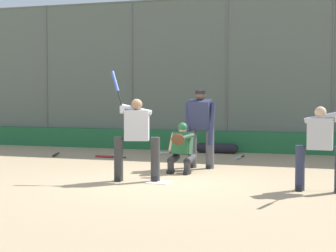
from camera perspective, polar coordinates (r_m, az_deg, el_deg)
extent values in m
plane|color=tan|center=(11.01, -0.91, -5.76)|extent=(160.00, 160.00, 0.00)
cube|color=white|center=(11.01, -0.91, -5.73)|extent=(0.43, 0.43, 0.01)
cylinder|color=#515651|center=(16.55, 16.41, 5.20)|extent=(0.08, 0.08, 4.65)
cylinder|color=#515651|center=(16.91, 6.00, 5.27)|extent=(0.08, 0.08, 4.65)
cylinder|color=#515651|center=(17.80, -3.67, 5.18)|extent=(0.08, 0.08, 4.65)
cylinder|color=#515651|center=(19.14, -12.21, 4.98)|extent=(0.08, 0.08, 4.65)
cube|color=#515B51|center=(16.91, 6.00, 5.27)|extent=(18.27, 0.01, 4.65)
cube|color=#236638|center=(16.86, 5.89, -1.58)|extent=(17.91, 0.18, 0.61)
cube|color=slate|center=(19.83, 0.39, -1.56)|extent=(12.79, 2.50, 0.12)
cube|color=slate|center=(19.03, -0.36, -1.28)|extent=(12.79, 0.55, 0.44)
cube|color=#B7BABC|center=(19.01, -0.36, -0.50)|extent=(12.79, 0.24, 0.08)
cube|color=slate|center=(19.54, 0.14, -0.69)|extent=(12.79, 0.55, 0.76)
cube|color=#B7BABC|center=(19.52, 0.14, 0.54)|extent=(12.79, 0.24, 0.08)
cube|color=slate|center=(20.06, 0.63, -0.13)|extent=(12.79, 0.55, 1.08)
cube|color=#B7BABC|center=(20.03, 0.63, 1.52)|extent=(12.79, 0.24, 0.08)
cube|color=slate|center=(20.57, 1.09, 0.40)|extent=(12.79, 0.55, 1.40)
cube|color=#B7BABC|center=(20.55, 1.09, 2.46)|extent=(12.79, 0.24, 0.08)
cylinder|color=#333333|center=(11.11, -1.30, -3.40)|extent=(0.18, 0.18, 0.88)
cube|color=black|center=(11.16, -1.30, -5.43)|extent=(0.18, 0.30, 0.08)
cylinder|color=#333333|center=(11.19, -5.04, -3.36)|extent=(0.18, 0.18, 0.88)
cube|color=black|center=(11.24, -5.03, -5.38)|extent=(0.18, 0.30, 0.08)
cube|color=#B7B7BC|center=(11.08, -3.19, 0.06)|extent=(0.53, 0.39, 0.60)
sphere|color=#936B4C|center=(11.07, -3.20, 2.20)|extent=(0.22, 0.22, 0.22)
cylinder|color=#B7B7BC|center=(11.10, -3.20, 1.67)|extent=(0.62, 0.21, 0.23)
cylinder|color=#B7B7BC|center=(11.13, -4.68, 1.67)|extent=(0.15, 0.18, 0.17)
sphere|color=black|center=(11.16, -4.69, 2.00)|extent=(0.04, 0.04, 0.04)
cylinder|color=black|center=(11.24, -4.90, 2.76)|extent=(0.18, 0.16, 0.31)
cylinder|color=#334789|center=(11.44, -5.40, 4.54)|extent=(0.28, 0.26, 0.44)
cylinder|color=#333333|center=(12.09, 1.96, -4.27)|extent=(0.14, 0.14, 0.28)
cylinder|color=#333333|center=(12.24, 2.25, -3.41)|extent=(0.19, 0.44, 0.22)
cube|color=black|center=(12.10, 1.96, -4.75)|extent=(0.12, 0.27, 0.08)
cylinder|color=#333333|center=(12.22, 0.28, -4.19)|extent=(0.14, 0.14, 0.28)
cylinder|color=#333333|center=(12.37, 0.59, -3.34)|extent=(0.19, 0.44, 0.22)
cube|color=black|center=(12.23, 0.28, -4.66)|extent=(0.12, 0.27, 0.08)
cube|color=#2D5138|center=(12.31, 1.48, -1.78)|extent=(0.43, 0.35, 0.51)
cube|color=#235B33|center=(12.18, 1.26, -1.84)|extent=(0.38, 0.15, 0.43)
sphere|color=tan|center=(12.28, 1.48, -0.29)|extent=(0.19, 0.19, 0.19)
sphere|color=#235B33|center=(12.28, 1.48, -0.13)|extent=(0.21, 0.21, 0.21)
cylinder|color=#2D5138|center=(12.03, 1.81, -1.15)|extent=(0.29, 0.49, 0.15)
ellipsoid|color=#56331E|center=(11.86, 1.02, -1.36)|extent=(0.31, 0.12, 0.24)
cylinder|color=tan|center=(12.39, 0.40, -1.64)|extent=(0.10, 0.29, 0.41)
cylinder|color=#4C4C51|center=(13.05, 4.28, -2.29)|extent=(0.19, 0.19, 0.93)
cube|color=black|center=(13.10, 4.27, -4.14)|extent=(0.12, 0.29, 0.08)
cylinder|color=#4C4C51|center=(13.18, 2.51, -2.23)|extent=(0.19, 0.19, 0.93)
cube|color=black|center=(13.23, 2.50, -4.07)|extent=(0.12, 0.29, 0.08)
cube|color=#282D4C|center=(13.00, 3.31, 1.20)|extent=(0.53, 0.47, 0.71)
sphere|color=brown|center=(12.99, 3.32, 3.16)|extent=(0.23, 0.23, 0.23)
cylinder|color=black|center=(12.99, 3.32, 3.44)|extent=(0.24, 0.24, 0.08)
cylinder|color=#282D4C|center=(12.86, 4.45, 0.21)|extent=(0.17, 0.26, 0.99)
cylinder|color=#282D4C|center=(13.04, 2.01, 0.26)|extent=(0.15, 0.26, 0.99)
cylinder|color=#2D334C|center=(10.33, 13.26, -4.17)|extent=(0.17, 0.17, 0.81)
cube|color=black|center=(10.39, 13.24, -6.17)|extent=(0.11, 0.28, 0.08)
cube|color=#B7B7BC|center=(10.25, 15.19, -0.78)|extent=(0.44, 0.26, 0.56)
sphere|color=tan|center=(10.23, 15.22, 1.36)|extent=(0.21, 0.21, 0.21)
cylinder|color=#B7B7BC|center=(10.20, 15.24, 0.82)|extent=(0.58, 0.15, 0.21)
cylinder|color=#B7B7BC|center=(10.19, 16.74, 0.80)|extent=(0.12, 0.16, 0.16)
sphere|color=black|center=(15.55, 7.69, -3.02)|extent=(0.04, 0.04, 0.04)
cylinder|color=black|center=(15.39, 7.52, -3.09)|extent=(0.06, 0.34, 0.03)
cylinder|color=#B7BCC1|center=(15.00, 7.09, -3.25)|extent=(0.11, 0.48, 0.07)
sphere|color=black|center=(16.33, 1.20, -2.69)|extent=(0.04, 0.04, 0.04)
cylinder|color=black|center=(16.25, 0.65, -2.72)|extent=(0.27, 0.25, 0.03)
cylinder|color=#B7BCC1|center=(16.08, -0.67, -2.78)|extent=(0.39, 0.37, 0.07)
sphere|color=black|center=(15.07, -4.37, -3.20)|extent=(0.04, 0.04, 0.04)
cylinder|color=black|center=(15.15, -5.01, -3.17)|extent=(0.38, 0.05, 0.03)
cylinder|color=maroon|center=(15.36, -6.50, -3.09)|extent=(0.52, 0.10, 0.07)
sphere|color=black|center=(16.48, -11.04, -2.70)|extent=(0.04, 0.04, 0.04)
cylinder|color=black|center=(16.32, -11.15, -2.76)|extent=(0.13, 0.33, 0.03)
cylinder|color=#28282D|center=(15.93, -11.42, -2.91)|extent=(0.21, 0.46, 0.07)
cylinder|color=black|center=(16.47, 4.99, -2.26)|extent=(0.98, 0.29, 0.29)
sphere|color=black|center=(16.36, 6.66, -2.30)|extent=(0.29, 0.29, 0.29)
sphere|color=black|center=(16.58, 3.34, -2.21)|extent=(0.29, 0.29, 0.29)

